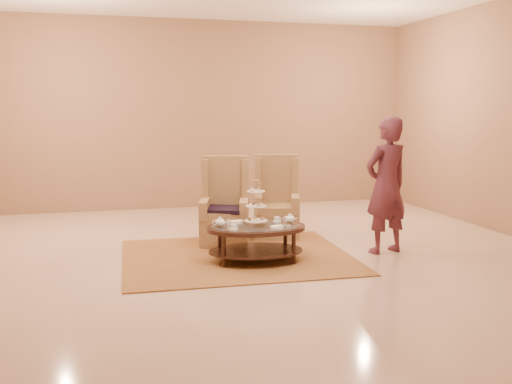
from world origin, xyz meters
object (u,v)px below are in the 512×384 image
object	(u,v)px
person	(386,186)
tea_table	(256,232)
armchair_left	(225,214)
armchair_right	(277,209)

from	to	relation	value
person	tea_table	bearing A→B (deg)	-13.19
tea_table	armchair_left	distance (m)	1.10
armchair_left	tea_table	bearing A→B (deg)	-66.45
armchair_right	person	world-z (taller)	person
armchair_left	armchair_right	distance (m)	0.88
tea_table	person	size ratio (longest dim) A/B	0.73
armchair_right	armchair_left	bearing A→B (deg)	-146.33
tea_table	armchair_right	size ratio (longest dim) A/B	1.08
armchair_left	person	size ratio (longest dim) A/B	0.68
armchair_right	person	distance (m)	1.78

